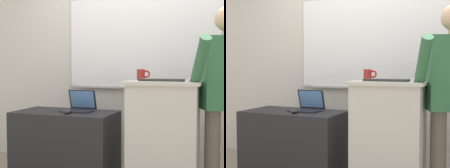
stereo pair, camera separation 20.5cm
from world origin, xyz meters
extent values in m
cube|color=beige|center=(0.00, 1.18, 1.47)|extent=(6.40, 0.12, 2.94)
cube|color=#B7B7BC|center=(0.22, 1.11, 1.46)|extent=(2.24, 0.02, 1.08)
cube|color=white|center=(0.22, 1.11, 1.46)|extent=(2.19, 0.02, 1.03)
cube|color=#B7B7BC|center=(0.22, 1.09, 0.93)|extent=(1.97, 0.04, 0.02)
cube|color=#BCB7AD|center=(0.42, 0.33, 0.51)|extent=(0.59, 0.43, 1.02)
cube|color=#BCB7AD|center=(0.42, 0.33, 1.04)|extent=(0.64, 0.47, 0.03)
cube|color=black|center=(-0.59, 0.40, 0.36)|extent=(1.02, 0.53, 0.73)
cylinder|color=brown|center=(0.83, 0.36, 0.41)|extent=(0.13, 0.13, 0.82)
cylinder|color=#2D603D|center=(0.72, 0.14, 1.16)|extent=(0.23, 0.43, 0.51)
cube|color=black|center=(-0.47, 0.42, 0.73)|extent=(0.30, 0.20, 0.01)
cube|color=black|center=(-0.47, 0.55, 0.84)|extent=(0.29, 0.07, 0.20)
cube|color=#598CCC|center=(-0.47, 0.54, 0.84)|extent=(0.26, 0.06, 0.18)
cube|color=#2D2D30|center=(0.41, 0.27, 1.06)|extent=(0.38, 0.12, 0.02)
ellipsoid|color=black|center=(-0.50, 0.27, 0.74)|extent=(0.06, 0.10, 0.03)
ellipsoid|color=silver|center=(0.66, 0.26, 1.07)|extent=(0.06, 0.10, 0.03)
cylinder|color=maroon|center=(0.17, 0.49, 1.10)|extent=(0.08, 0.08, 0.10)
torus|color=maroon|center=(0.22, 0.49, 1.11)|extent=(0.07, 0.02, 0.07)
camera|label=1|loc=(0.90, -2.39, 1.17)|focal=50.00mm
camera|label=2|loc=(1.09, -2.31, 1.17)|focal=50.00mm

